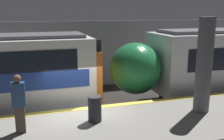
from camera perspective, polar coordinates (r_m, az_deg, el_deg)
ground_plane at (r=10.42m, az=-6.98°, el=-13.97°), size 120.00×120.00×0.00m
station_rear_barrier at (r=16.13m, az=-11.37°, el=3.11°), size 50.00×0.15×4.09m
support_pillar_near at (r=9.69m, az=19.40°, el=0.96°), size 0.56×0.56×3.35m
person_waiting at (r=8.12m, az=-19.60°, el=-6.65°), size 0.38×0.24×1.76m
trash_bin at (r=8.61m, az=-3.77°, el=-8.44°), size 0.44×0.44×0.85m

